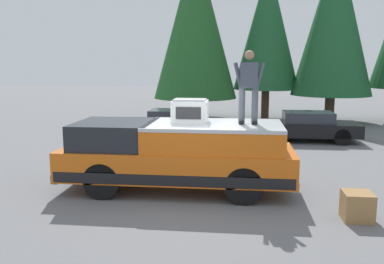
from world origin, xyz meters
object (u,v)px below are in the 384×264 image
object	(u,v)px
pickup_truck	(178,155)
compressor_unit	(190,111)
parked_car_black	(305,126)
wooden_crate	(357,206)
person_on_truck_bed	(249,85)
parked_car_navy	(172,124)

from	to	relation	value
pickup_truck	compressor_unit	bearing A→B (deg)	-68.48
compressor_unit	parked_car_black	distance (m)	7.89
pickup_truck	compressor_unit	world-z (taller)	compressor_unit
pickup_truck	wooden_crate	xyz separation A→B (m)	(-1.55, -3.80, -0.59)
pickup_truck	person_on_truck_bed	xyz separation A→B (m)	(0.00, -1.66, 1.68)
compressor_unit	parked_car_navy	distance (m)	7.19
person_on_truck_bed	wooden_crate	bearing A→B (deg)	-126.14
pickup_truck	parked_car_navy	world-z (taller)	pickup_truck
parked_car_navy	wooden_crate	xyz separation A→B (m)	(-8.55, -5.10, -0.30)
parked_car_black	parked_car_navy	size ratio (longest dim) A/B	1.00
person_on_truck_bed	parked_car_navy	world-z (taller)	person_on_truck_bed
parked_car_navy	person_on_truck_bed	bearing A→B (deg)	-156.99
compressor_unit	parked_car_black	xyz separation A→B (m)	(6.79, -3.77, -1.35)
person_on_truck_bed	compressor_unit	bearing A→B (deg)	85.40
person_on_truck_bed	parked_car_navy	xyz separation A→B (m)	(6.99, 2.97, -1.97)
pickup_truck	parked_car_navy	xyz separation A→B (m)	(7.00, 1.31, -0.29)
parked_car_black	parked_car_navy	world-z (taller)	same
pickup_truck	person_on_truck_bed	world-z (taller)	person_on_truck_bed
compressor_unit	wooden_crate	distance (m)	4.22
pickup_truck	wooden_crate	bearing A→B (deg)	-112.26
person_on_truck_bed	parked_car_black	xyz separation A→B (m)	(6.91, -2.39, -1.97)
pickup_truck	person_on_truck_bed	size ratio (longest dim) A/B	3.28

